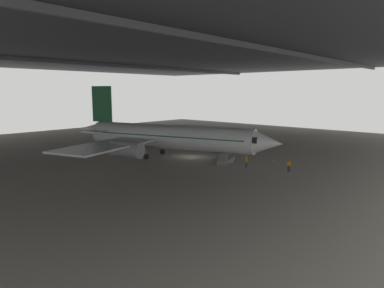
{
  "coord_description": "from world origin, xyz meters",
  "views": [
    {
      "loc": [
        -39.85,
        -36.05,
        10.37
      ],
      "look_at": [
        -1.87,
        -1.93,
        2.53
      ],
      "focal_mm": 32.01,
      "sensor_mm": 36.0,
      "label": 1
    }
  ],
  "objects_px": {
    "boarding_stairs": "(226,158)",
    "traffic_cone_orange": "(273,162)",
    "crew_worker_by_stairs": "(246,161)",
    "baggage_tug": "(136,145)",
    "crew_worker_near_nose": "(289,165)",
    "airplane_main": "(165,136)"
  },
  "relations": [
    {
      "from": "crew_worker_near_nose",
      "to": "traffic_cone_orange",
      "type": "xyz_separation_m",
      "value": [
        3.03,
        3.91,
        -0.6
      ]
    },
    {
      "from": "crew_worker_near_nose",
      "to": "baggage_tug",
      "type": "bearing_deg",
      "value": 91.68
    },
    {
      "from": "boarding_stairs",
      "to": "crew_worker_near_nose",
      "type": "relative_size",
      "value": 2.94
    },
    {
      "from": "crew_worker_by_stairs",
      "to": "baggage_tug",
      "type": "relative_size",
      "value": 0.69
    },
    {
      "from": "boarding_stairs",
      "to": "traffic_cone_orange",
      "type": "distance_m",
      "value": 6.75
    },
    {
      "from": "airplane_main",
      "to": "crew_worker_by_stairs",
      "type": "distance_m",
      "value": 13.8
    },
    {
      "from": "crew_worker_near_nose",
      "to": "baggage_tug",
      "type": "distance_m",
      "value": 30.38
    },
    {
      "from": "crew_worker_by_stairs",
      "to": "baggage_tug",
      "type": "height_order",
      "value": "crew_worker_by_stairs"
    },
    {
      "from": "boarding_stairs",
      "to": "traffic_cone_orange",
      "type": "bearing_deg",
      "value": -54.31
    },
    {
      "from": "airplane_main",
      "to": "traffic_cone_orange",
      "type": "distance_m",
      "value": 16.86
    },
    {
      "from": "baggage_tug",
      "to": "traffic_cone_orange",
      "type": "bearing_deg",
      "value": -81.58
    },
    {
      "from": "traffic_cone_orange",
      "to": "baggage_tug",
      "type": "height_order",
      "value": "baggage_tug"
    },
    {
      "from": "airplane_main",
      "to": "crew_worker_near_nose",
      "type": "relative_size",
      "value": 22.53
    },
    {
      "from": "crew_worker_near_nose",
      "to": "traffic_cone_orange",
      "type": "distance_m",
      "value": 4.98
    },
    {
      "from": "crew_worker_by_stairs",
      "to": "baggage_tug",
      "type": "distance_m",
      "value": 24.89
    },
    {
      "from": "boarding_stairs",
      "to": "crew_worker_by_stairs",
      "type": "xyz_separation_m",
      "value": [
        -0.7,
        -3.89,
        0.18
      ]
    },
    {
      "from": "airplane_main",
      "to": "traffic_cone_orange",
      "type": "relative_size",
      "value": 58.96
    },
    {
      "from": "airplane_main",
      "to": "traffic_cone_orange",
      "type": "xyz_separation_m",
      "value": [
        7.25,
        -14.9,
        -3.13
      ]
    },
    {
      "from": "crew_worker_near_nose",
      "to": "traffic_cone_orange",
      "type": "bearing_deg",
      "value": 52.28
    },
    {
      "from": "boarding_stairs",
      "to": "baggage_tug",
      "type": "distance_m",
      "value": 20.99
    },
    {
      "from": "crew_worker_near_nose",
      "to": "airplane_main",
      "type": "bearing_deg",
      "value": 102.67
    },
    {
      "from": "crew_worker_near_nose",
      "to": "baggage_tug",
      "type": "relative_size",
      "value": 0.68
    }
  ]
}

